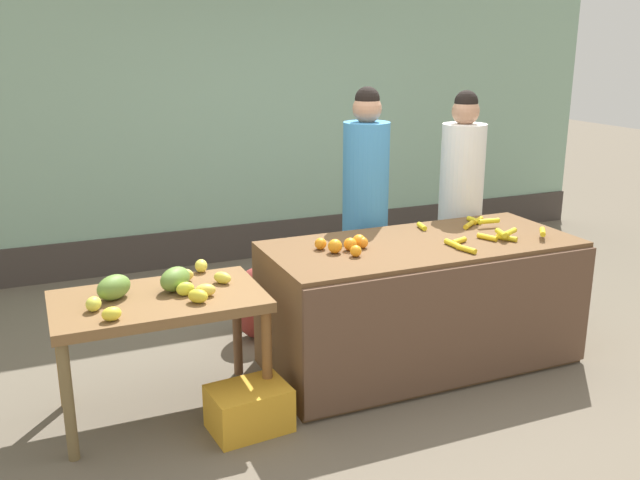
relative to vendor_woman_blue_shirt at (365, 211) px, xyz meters
The scene contains 11 objects.
ground_plane 1.19m from the vendor_woman_blue_shirt, 109.84° to the right, with size 24.00×24.00×0.00m, color #665B4C.
market_wall_back 2.23m from the vendor_woman_blue_shirt, 96.78° to the left, with size 7.96×0.23×3.11m.
fruit_stall_counter 0.87m from the vendor_woman_blue_shirt, 84.37° to the right, with size 2.07×0.93×0.86m.
side_table_wooden 1.83m from the vendor_woman_blue_shirt, 157.23° to the right, with size 1.19×0.71×0.74m.
banana_bunch_pile 0.90m from the vendor_woman_blue_shirt, 54.23° to the right, with size 0.74×0.73×0.07m.
orange_pile 0.83m from the vendor_woman_blue_shirt, 124.62° to the right, with size 0.33×0.30×0.09m.
mango_papaya_pile 1.81m from the vendor_woman_blue_shirt, 158.39° to the right, with size 0.88×0.70×0.14m.
vendor_woman_blue_shirt is the anchor object (origin of this frame).
vendor_woman_white_shirt 0.82m from the vendor_woman_blue_shirt, ahead, with size 0.34×0.34×1.78m.
produce_crate 1.85m from the vendor_woman_blue_shirt, 139.42° to the right, with size 0.44×0.32×0.26m, color gold.
produce_sack 1.06m from the vendor_woman_blue_shirt, behind, with size 0.36×0.30×0.55m, color maroon.
Camera 1 is at (-2.02, -3.79, 2.15)m, focal length 39.05 mm.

